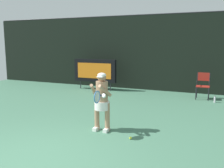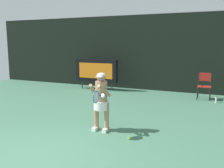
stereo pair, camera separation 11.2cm
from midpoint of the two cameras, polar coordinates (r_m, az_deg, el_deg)
ground at (r=5.22m, az=-20.14°, el=-17.41°), size 18.00×22.00×0.03m
backdrop_screen at (r=12.45m, az=8.26°, el=6.99°), size 18.00×0.12×3.66m
scoreboard at (r=12.40m, az=-3.31°, el=3.06°), size 2.20×0.21×1.50m
umpire_chair at (r=10.96m, az=20.50°, el=-0.07°), size 0.52×0.44×1.08m
water_bottle at (r=10.53m, az=22.81°, el=-3.32°), size 0.07×0.07×0.27m
tennis_player at (r=6.53m, az=-2.00°, el=-3.42°), size 0.53×0.60×1.54m
tennis_racket at (r=6.01m, az=-3.01°, el=-2.90°), size 0.03×0.60×0.31m
tennis_ball_loose at (r=6.18m, az=4.48°, el=-12.12°), size 0.07×0.07×0.07m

